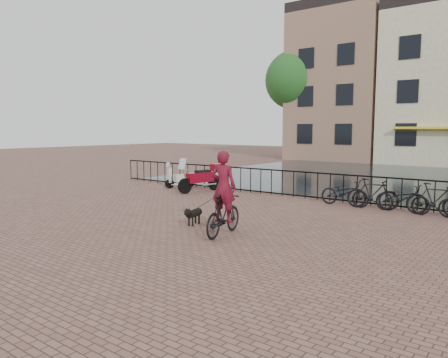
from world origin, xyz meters
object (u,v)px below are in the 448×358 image
Objects in this scene: cyclist at (224,198)px; scooter at (180,174)px; motorcycle at (200,174)px; dog at (194,216)px.

cyclist is 9.00m from scooter.
cyclist reaches higher than motorcycle.
dog is at bearing -22.22° from scooter.
cyclist reaches higher than dog.
dog is at bearing -27.97° from cyclist.
motorcycle is (-5.35, 5.28, -0.20)m from cyclist.
dog is 6.29m from motorcycle.
scooter reaches higher than dog.
cyclist is 3.06× the size of dog.
dog is (-1.37, 0.44, -0.67)m from cyclist.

